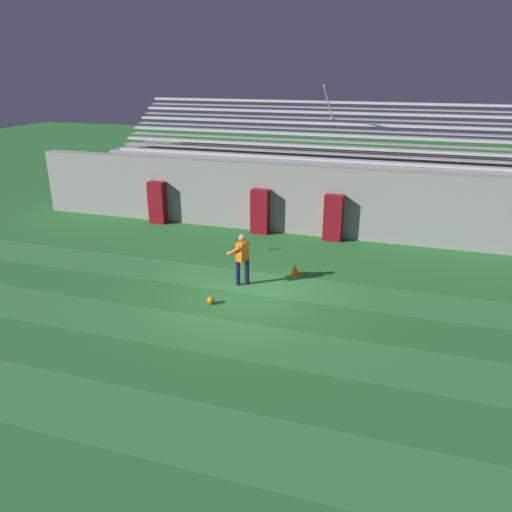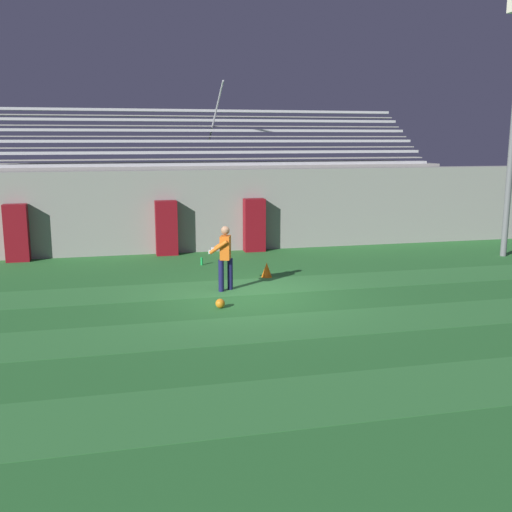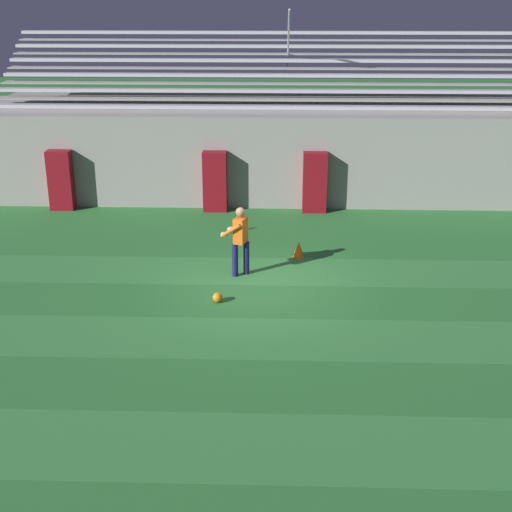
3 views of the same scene
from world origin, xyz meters
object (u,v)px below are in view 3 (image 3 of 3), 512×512
padding_pillar_far_left (61,180)px  traffic_cone (299,249)px  padding_pillar_gate_right (315,182)px  padding_pillar_gate_left (215,182)px  goalkeeper (240,237)px  water_bottle (242,227)px  soccer_ball (218,297)px

padding_pillar_far_left → traffic_cone: size_ratio=4.34×
padding_pillar_gate_right → padding_pillar_far_left: same height
padding_pillar_gate_left → goalkeeper: size_ratio=1.09×
padding_pillar_far_left → water_bottle: 5.97m
padding_pillar_gate_right → traffic_cone: 4.07m
padding_pillar_far_left → soccer_ball: 8.66m
traffic_cone → water_bottle: (-1.55, 2.06, -0.09)m
padding_pillar_gate_left → traffic_cone: 4.72m
padding_pillar_far_left → water_bottle: padding_pillar_far_left is taller
padding_pillar_gate_left → soccer_ball: size_ratio=8.28×
goalkeeper → water_bottle: 3.39m
goalkeeper → padding_pillar_gate_right: bearing=69.2°
padding_pillar_far_left → soccer_ball: size_ratio=8.28×
water_bottle → soccer_ball: bearing=-93.1°
padding_pillar_gate_left → padding_pillar_gate_right: size_ratio=1.00×
padding_pillar_gate_left → traffic_cone: padding_pillar_gate_left is taller
padding_pillar_far_left → padding_pillar_gate_left: bearing=0.0°
padding_pillar_gate_left → goalkeeper: 5.29m
padding_pillar_gate_right → soccer_ball: padding_pillar_gate_right is taller
padding_pillar_gate_left → padding_pillar_far_left: bearing=180.0°
soccer_ball → water_bottle: size_ratio=0.92×
water_bottle → padding_pillar_gate_left: bearing=115.2°
goalkeeper → soccer_ball: bearing=-104.3°
padding_pillar_gate_left → water_bottle: 2.25m
padding_pillar_gate_left → traffic_cone: bearing=-58.3°
padding_pillar_gate_left → water_bottle: size_ratio=7.59×
water_bottle → traffic_cone: bearing=-53.0°
padding_pillar_gate_left → water_bottle: (0.90, -1.91, -0.79)m
goalkeeper → soccer_ball: goalkeeper is taller
padding_pillar_gate_right → water_bottle: 2.95m
padding_pillar_far_left → padding_pillar_gate_right: bearing=0.0°
padding_pillar_gate_right → traffic_cone: padding_pillar_gate_right is taller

